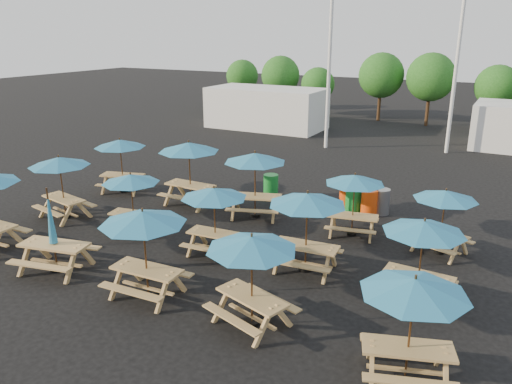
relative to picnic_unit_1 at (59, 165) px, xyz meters
The scene contains 29 objects.
ground 6.86m from the picnic_unit_1, 13.61° to the left, with size 120.00×120.00×0.00m, color black.
picnic_unit_1 is the anchor object (origin of this frame).
picnic_unit_2 3.41m from the picnic_unit_1, 94.68° to the left, with size 2.64×2.64×2.30m.
picnic_unit_3 4.58m from the picnic_unit_1, 44.88° to the right, with size 2.28×2.08×2.50m.
picnic_unit_4 3.21m from the picnic_unit_1, ahead, with size 2.22×2.22×2.08m.
picnic_unit_5 4.70m from the picnic_unit_1, 46.15° to the left, with size 2.40×2.40×2.55m.
picnic_unit_6 7.13m from the picnic_unit_1, 25.35° to the right, with size 2.29×2.29×2.37m.
picnic_unit_7 6.62m from the picnic_unit_1, ahead, with size 2.14×2.14×2.17m.
picnic_unit_8 7.02m from the picnic_unit_1, 29.08° to the left, with size 2.88×2.88×2.45m.
picnic_unit_9 9.92m from the picnic_unit_1, 17.31° to the right, with size 2.63×2.63×2.27m.
picnic_unit_10 9.49m from the picnic_unit_1, ahead, with size 2.35×2.35×2.36m.
picnic_unit_11 10.43m from the picnic_unit_1, 19.05° to the left, with size 2.32×2.32×2.14m.
picnic_unit_12 13.48m from the picnic_unit_1, 13.83° to the right, with size 2.63×2.63×2.25m.
picnic_unit_13 12.67m from the picnic_unit_1, ahead, with size 2.15×2.15×2.20m.
picnic_unit_14 13.13m from the picnic_unit_1, 14.51° to the left, with size 2.43×2.43×2.07m.
waste_bin_0 8.17m from the picnic_unit_1, 45.34° to the left, with size 0.61×0.61×0.97m, color #167E2B.
waste_bin_1 10.74m from the picnic_unit_1, 33.42° to the left, with size 0.61×0.61×0.97m, color #EA450D.
waste_bin_2 10.90m from the picnic_unit_1, 31.77° to the left, with size 0.61×0.61×0.97m, color #167E2B.
waste_bin_3 11.40m from the picnic_unit_1, 29.60° to the left, with size 0.61×0.61×0.97m, color #EA450D.
waste_bin_4 11.88m from the picnic_unit_1, 30.10° to the left, with size 0.61×0.61×0.97m, color gray.
mast_0 16.63m from the picnic_unit_1, 74.28° to the left, with size 0.20×0.20×12.00m, color silver.
mast_1 21.02m from the picnic_unit_1, 58.21° to the left, with size 0.20×0.20×12.00m, color silver.
event_tent_0 19.62m from the picnic_unit_1, 94.75° to the left, with size 8.00×4.00×2.80m, color silver.
tree_0 27.89m from the picnic_unit_1, 106.03° to the left, with size 2.80×2.80×4.24m.
tree_1 25.69m from the picnic_unit_1, 97.54° to the left, with size 3.11×3.11×4.72m.
tree_2 25.20m from the picnic_unit_1, 90.03° to the left, with size 2.59×2.59×3.93m.
tree_3 26.70m from the picnic_unit_1, 80.02° to the left, with size 3.36×3.36×5.09m.
tree_4 27.13m from the picnic_unit_1, 72.22° to the left, with size 3.41×3.41×5.17m.
tree_5 29.10m from the picnic_unit_1, 64.33° to the left, with size 2.94×2.94×4.45m.
Camera 1 is at (8.01, -13.47, 6.60)m, focal length 35.00 mm.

